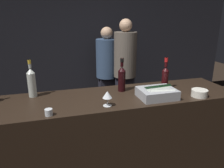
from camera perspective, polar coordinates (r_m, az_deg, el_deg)
wall_back_chalkboard at (r=4.33m, az=-8.53°, el=11.66°), size 6.40×0.06×2.80m
bar_counter at (r=2.42m, az=0.23°, el=-15.02°), size 2.58×0.68×1.05m
ice_bin_with_bottles at (r=2.18m, az=11.80°, el=-2.19°), size 0.36×0.28×0.10m
bowl_white at (r=2.34m, az=21.88°, el=-2.16°), size 0.16×0.16×0.07m
wine_glass at (r=1.92m, az=-1.24°, el=-2.93°), size 0.09×0.09×0.14m
candle_votive at (r=1.84m, az=-16.22°, el=-7.10°), size 0.06×0.06×0.06m
red_wine_bottle_black_foil at (r=2.30m, az=2.57°, el=1.70°), size 0.08×0.08×0.36m
red_wine_bottle_tall at (r=2.42m, az=13.71°, el=1.96°), size 0.07×0.07×0.35m
rose_wine_bottle at (r=2.27m, az=-20.26°, el=0.55°), size 0.08×0.08×0.37m
person_in_hoodie at (r=4.00m, az=-1.33°, el=4.16°), size 0.39×0.39×1.64m
person_blond_tee at (r=3.75m, az=3.41°, el=4.57°), size 0.38×0.38×1.78m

